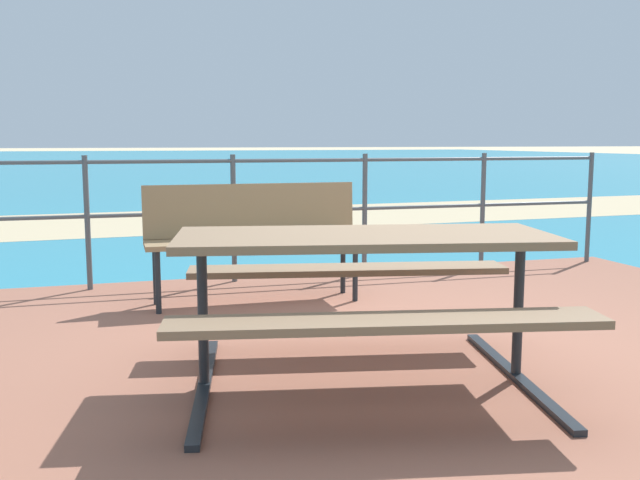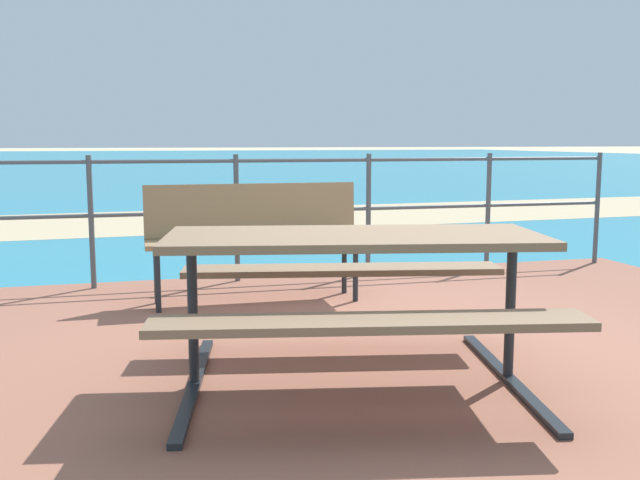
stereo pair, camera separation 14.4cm
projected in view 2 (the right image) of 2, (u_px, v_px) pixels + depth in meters
The scene contains 7 objects.
ground_plane at pixel (405, 365), 4.05m from camera, with size 240.00×240.00×0.00m, color beige.
patio_paving at pixel (405, 360), 4.05m from camera, with size 6.40×5.20×0.06m, color #935B47.
sea_water at pixel (151, 162), 42.29m from camera, with size 90.00×90.00×0.01m, color teal.
beach_strip at pixel (224, 219), 11.44m from camera, with size 54.00×3.39×0.01m, color tan.
picnic_table at pixel (354, 268), 3.48m from camera, with size 2.05×1.79×0.75m.
park_bench at pixel (254, 229), 5.35m from camera, with size 1.61×0.43×0.87m.
railing_fence at pixel (304, 201), 6.22m from camera, with size 5.94×0.04×1.08m.
Camera 2 is at (-1.49, -3.65, 1.26)m, focal length 40.28 mm.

